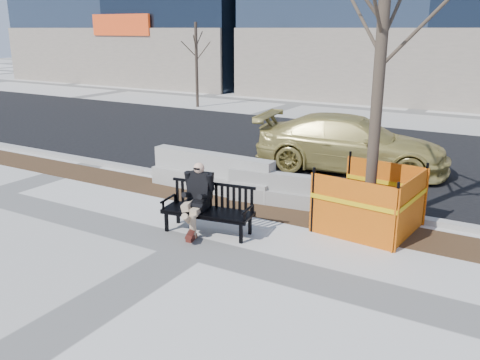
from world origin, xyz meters
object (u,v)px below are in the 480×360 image
Objects in this scene: seated_man at (198,230)px; tree_fence at (367,228)px; bench at (208,232)px; jersey_barrier_right at (282,204)px; jersey_barrier_left at (213,190)px; sedan at (349,170)px.

tree_fence is (2.97, 1.86, 0.00)m from seated_man.
tree_fence reaches higher than bench.
seated_man is 0.53× the size of jersey_barrier_right.
bench is 2.81m from jersey_barrier_left.
sedan reaches higher than jersey_barrier_left.
tree_fence is at bearing -18.66° from jersey_barrier_right.
sedan reaches higher than jersey_barrier_right.
bench is 0.55× the size of jersey_barrier_left.
sedan is at bearing 72.77° from bench.
seated_man is 0.41× the size of jersey_barrier_left.
seated_man is 2.45m from jersey_barrier_right.
seated_man reaches higher than jersey_barrier_left.
tree_fence reaches higher than seated_man.
sedan is 3.75m from jersey_barrier_right.
jersey_barrier_right is at bearing 62.60° from seated_man.
jersey_barrier_left is (-4.19, 0.52, 0.00)m from tree_fence.
tree_fence reaches higher than sedan.
sedan is at bearing 113.35° from tree_fence.
tree_fence is 4.56m from sedan.
jersey_barrier_right is (0.79, 2.32, 0.00)m from seated_man.
jersey_barrier_right is (-0.38, -3.73, 0.00)m from sedan.
sedan reaches higher than bench.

